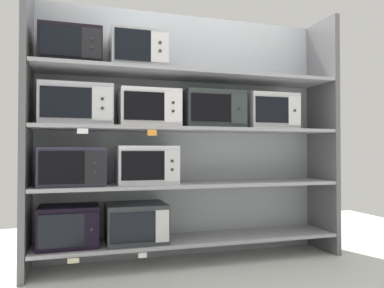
# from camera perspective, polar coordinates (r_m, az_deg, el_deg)

# --- Properties ---
(back_panel) EXTENTS (2.86, 0.04, 2.27)m
(back_panel) POSITION_cam_1_polar(r_m,az_deg,el_deg) (3.56, -1.17, 1.51)
(back_panel) COLOR #9EA3A8
(back_panel) RESTS_ON ground
(upright_left) EXTENTS (0.05, 0.46, 2.27)m
(upright_left) POSITION_cam_1_polar(r_m,az_deg,el_deg) (3.21, -23.96, 1.91)
(upright_left) COLOR #5B5B5E
(upright_left) RESTS_ON ground
(upright_right) EXTENTS (0.05, 0.46, 2.27)m
(upright_right) POSITION_cam_1_polar(r_m,az_deg,el_deg) (3.94, 19.31, 1.32)
(upright_right) COLOR #5B5B5E
(upright_right) RESTS_ON ground
(shelf_0) EXTENTS (2.66, 0.46, 0.03)m
(shelf_0) POSITION_cam_1_polar(r_m,az_deg,el_deg) (3.41, 0.00, -14.33)
(shelf_0) COLOR #99999E
(shelf_0) RESTS_ON ground
(microwave_0) EXTENTS (0.47, 0.37, 0.33)m
(microwave_0) POSITION_cam_1_polar(r_m,az_deg,el_deg) (3.23, -18.27, -11.78)
(microwave_0) COLOR black
(microwave_0) RESTS_ON shelf_0
(microwave_1) EXTENTS (0.50, 0.43, 0.32)m
(microwave_1) POSITION_cam_1_polar(r_m,az_deg,el_deg) (3.26, -8.55, -11.75)
(microwave_1) COLOR #2B2F33
(microwave_1) RESTS_ON shelf_0
(price_tag_0) EXTENTS (0.08, 0.00, 0.04)m
(price_tag_0) POSITION_cam_1_polar(r_m,az_deg,el_deg) (3.05, -17.63, -16.60)
(price_tag_0) COLOR beige
(price_tag_1) EXTENTS (0.07, 0.00, 0.04)m
(price_tag_1) POSITION_cam_1_polar(r_m,az_deg,el_deg) (3.09, -7.54, -16.47)
(price_tag_1) COLOR white
(shelf_1) EXTENTS (2.66, 0.46, 0.03)m
(shelf_1) POSITION_cam_1_polar(r_m,az_deg,el_deg) (3.33, 0.00, -6.17)
(shelf_1) COLOR #99999E
(microwave_2) EXTENTS (0.52, 0.39, 0.31)m
(microwave_2) POSITION_cam_1_polar(r_m,az_deg,el_deg) (3.17, -17.76, -3.29)
(microwave_2) COLOR #2C2739
(microwave_2) RESTS_ON shelf_1
(microwave_3) EXTENTS (0.51, 0.35, 0.32)m
(microwave_3) POSITION_cam_1_polar(r_m,az_deg,el_deg) (3.22, -6.91, -3.17)
(microwave_3) COLOR silver
(microwave_3) RESTS_ON shelf_1
(shelf_2) EXTENTS (2.66, 0.46, 0.03)m
(shelf_2) POSITION_cam_1_polar(r_m,az_deg,el_deg) (3.32, 0.00, 2.20)
(shelf_2) COLOR #99999E
(microwave_4) EXTENTS (0.57, 0.34, 0.33)m
(microwave_4) POSITION_cam_1_polar(r_m,az_deg,el_deg) (3.20, -17.20, 5.67)
(microwave_4) COLOR #B8B5BF
(microwave_4) RESTS_ON shelf_2
(microwave_5) EXTENTS (0.50, 0.38, 0.32)m
(microwave_5) POSITION_cam_1_polar(r_m,az_deg,el_deg) (3.24, -6.60, 5.36)
(microwave_5) COLOR silver
(microwave_5) RESTS_ON shelf_2
(microwave_6) EXTENTS (0.54, 0.36, 0.33)m
(microwave_6) POSITION_cam_1_polar(r_m,az_deg,el_deg) (3.40, 3.09, 5.19)
(microwave_6) COLOR #2C3332
(microwave_6) RESTS_ON shelf_2
(microwave_7) EXTENTS (0.48, 0.37, 0.33)m
(microwave_7) POSITION_cam_1_polar(r_m,az_deg,el_deg) (3.63, 11.58, 4.81)
(microwave_7) COLOR #BBBEBE
(microwave_7) RESTS_ON shelf_2
(price_tag_2) EXTENTS (0.08, 0.00, 0.04)m
(price_tag_2) POSITION_cam_1_polar(r_m,az_deg,el_deg) (2.94, -16.32, 1.91)
(price_tag_2) COLOR white
(price_tag_3) EXTENTS (0.07, 0.00, 0.05)m
(price_tag_3) POSITION_cam_1_polar(r_m,az_deg,el_deg) (3.00, -6.11, 1.74)
(price_tag_3) COLOR orange
(shelf_3) EXTENTS (2.66, 0.46, 0.03)m
(shelf_3) POSITION_cam_1_polar(r_m,az_deg,el_deg) (3.39, 0.00, 10.43)
(shelf_3) COLOR #99999E
(microwave_8) EXTENTS (0.48, 0.37, 0.30)m
(microwave_8) POSITION_cam_1_polar(r_m,az_deg,el_deg) (3.28, -17.95, 13.81)
(microwave_8) COLOR black
(microwave_8) RESTS_ON shelf_3
(microwave_9) EXTENTS (0.46, 0.43, 0.31)m
(microwave_9) POSITION_cam_1_polar(r_m,az_deg,el_deg) (3.32, -8.27, 13.69)
(microwave_9) COLOR #A1A3A6
(microwave_9) RESTS_ON shelf_3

